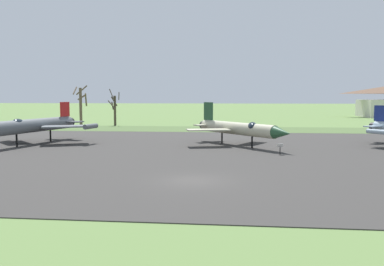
% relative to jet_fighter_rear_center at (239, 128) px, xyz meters
% --- Properties ---
extents(ground_plane, '(600.00, 600.00, 0.00)m').
position_rel_jet_fighter_rear_center_xyz_m(ground_plane, '(-3.04, -19.23, -2.00)').
color(ground_plane, '#607F42').
extents(asphalt_apron, '(103.35, 45.49, 0.05)m').
position_rel_jet_fighter_rear_center_xyz_m(asphalt_apron, '(-3.04, -5.59, -1.98)').
color(asphalt_apron, '#383533').
rests_on(asphalt_apron, ground).
extents(grass_verge_strip, '(163.35, 12.00, 0.06)m').
position_rel_jet_fighter_rear_center_xyz_m(grass_verge_strip, '(-3.04, 23.16, -1.97)').
color(grass_verge_strip, '#4E6736').
rests_on(grass_verge_strip, ground).
extents(jet_fighter_rear_center, '(11.11, 12.29, 4.78)m').
position_rel_jet_fighter_rear_center_xyz_m(jet_fighter_rear_center, '(0.00, 0.00, 0.00)').
color(jet_fighter_rear_center, '#B7B293').
rests_on(jet_fighter_rear_center, ground).
extents(info_placard_rear_center, '(0.55, 0.33, 1.08)m').
position_rel_jet_fighter_rear_center_xyz_m(info_placard_rear_center, '(3.79, -6.31, -1.32)').
color(info_placard_rear_center, black).
rests_on(info_placard_rear_center, ground).
extents(jet_fighter_rear_left, '(12.78, 15.76, 4.77)m').
position_rel_jet_fighter_rear_center_xyz_m(jet_fighter_rear_left, '(-23.21, -0.88, 0.20)').
color(jet_fighter_rear_left, '#565B60').
rests_on(jet_fighter_rear_left, ground).
extents(bare_tree_left_of_center, '(2.57, 2.48, 7.57)m').
position_rel_jet_fighter_rear_center_xyz_m(bare_tree_left_of_center, '(-28.97, 28.92, 2.11)').
color(bare_tree_left_of_center, brown).
rests_on(bare_tree_left_of_center, ground).
extents(bare_tree_center, '(2.34, 2.33, 6.88)m').
position_rel_jet_fighter_rear_center_xyz_m(bare_tree_center, '(-23.29, 31.19, 1.24)').
color(bare_tree_center, '#42382D').
rests_on(bare_tree_center, ground).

